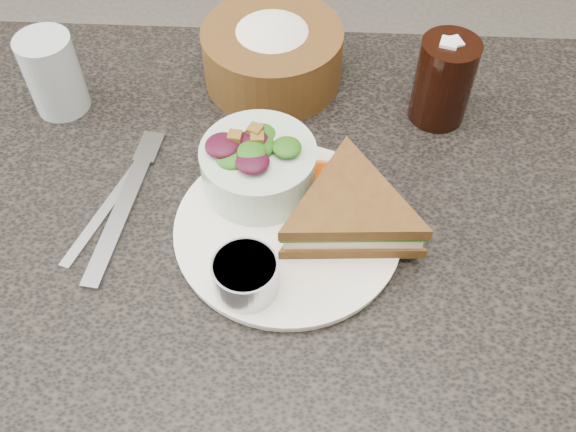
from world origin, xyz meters
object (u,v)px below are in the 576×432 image
at_px(dining_table, 266,355).
at_px(water_glass, 53,74).
at_px(dinner_plate, 288,229).
at_px(sandwich, 351,212).
at_px(salad_bowl, 258,161).
at_px(cola_glass, 444,77).
at_px(dressing_ramekin, 246,276).
at_px(bread_basket, 272,47).

height_order(dining_table, water_glass, water_glass).
distance_m(dinner_plate, sandwich, 0.07).
height_order(dining_table, salad_bowl, salad_bowl).
bearing_deg(cola_glass, dressing_ramekin, -128.35).
relative_size(dinner_plate, salad_bowl, 1.90).
bearing_deg(bread_basket, sandwich, -68.47).
xyz_separation_m(dining_table, salad_bowl, (0.00, 0.04, 0.42)).
xyz_separation_m(dressing_ramekin, water_glass, (-0.27, 0.28, 0.02)).
bearing_deg(cola_glass, dining_table, -141.39).
bearing_deg(dining_table, sandwich, -10.69).
distance_m(dinner_plate, salad_bowl, 0.09).
xyz_separation_m(sandwich, bread_basket, (-0.10, 0.26, 0.02)).
bearing_deg(dinner_plate, sandwich, 4.20).
bearing_deg(salad_bowl, water_glass, 154.01).
height_order(dining_table, dinner_plate, dinner_plate).
xyz_separation_m(sandwich, dressing_ramekin, (-0.11, -0.09, -0.00)).
height_order(sandwich, bread_basket, bread_basket).
distance_m(salad_bowl, dressing_ramekin, 0.14).
xyz_separation_m(sandwich, water_glass, (-0.38, 0.19, 0.02)).
height_order(dining_table, bread_basket, bread_basket).
bearing_deg(dressing_ramekin, sandwich, 38.46).
bearing_deg(bread_basket, water_glass, -165.81).
height_order(salad_bowl, dressing_ramekin, salad_bowl).
relative_size(dining_table, sandwich, 5.44).
bearing_deg(sandwich, salad_bowl, 147.80).
height_order(dressing_ramekin, water_glass, water_glass).
relative_size(dressing_ramekin, bread_basket, 0.37).
height_order(sandwich, water_glass, water_glass).
bearing_deg(sandwich, cola_glass, 55.98).
relative_size(sandwich, cola_glass, 1.46).
xyz_separation_m(salad_bowl, dressing_ramekin, (-0.00, -0.14, -0.02)).
bearing_deg(sandwich, dinner_plate, -179.35).
bearing_deg(water_glass, dressing_ramekin, -45.62).
relative_size(salad_bowl, dressing_ramekin, 1.94).
bearing_deg(dressing_ramekin, bread_basket, 89.14).
bearing_deg(dining_table, dressing_ramekin, -90.95).
xyz_separation_m(bread_basket, cola_glass, (0.22, -0.06, 0.01)).
bearing_deg(dinner_plate, cola_glass, 47.66).
xyz_separation_m(dinner_plate, cola_glass, (0.18, 0.20, 0.06)).
relative_size(dining_table, dressing_ramekin, 14.51).
xyz_separation_m(dinner_plate, bread_basket, (-0.03, 0.27, 0.05)).
distance_m(dining_table, dressing_ramekin, 0.42).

